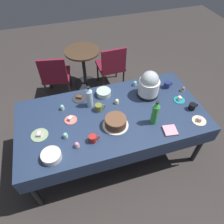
{
  "coord_description": "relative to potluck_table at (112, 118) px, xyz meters",
  "views": [
    {
      "loc": [
        -0.47,
        -1.54,
        2.52
      ],
      "look_at": [
        0.0,
        0.0,
        0.8
      ],
      "focal_mm": 32.7,
      "sensor_mm": 36.0,
      "label": 1
    }
  ],
  "objects": [
    {
      "name": "maroon_chair_left",
      "position": [
        -0.56,
        1.36,
        -0.2
      ],
      "size": [
        0.51,
        0.51,
        0.85
      ],
      "color": "maroon",
      "rests_on": "ground"
    },
    {
      "name": "cupcake_lemon",
      "position": [
        1.01,
        0.14,
        0.09
      ],
      "size": [
        0.05,
        0.05,
        0.07
      ],
      "color": "beige",
      "rests_on": "potluck_table"
    },
    {
      "name": "ceramic_snack_bowl",
      "position": [
        -0.73,
        -0.37,
        0.1
      ],
      "size": [
        0.2,
        0.2,
        0.07
      ],
      "primitive_type": "cylinder",
      "color": "silver",
      "rests_on": "potluck_table"
    },
    {
      "name": "frosted_layer_cake",
      "position": [
        -0.01,
        -0.16,
        0.12
      ],
      "size": [
        0.29,
        0.29,
        0.12
      ],
      "color": "silver",
      "rests_on": "potluck_table"
    },
    {
      "name": "cupcake_rose",
      "position": [
        -0.57,
        -0.17,
        0.09
      ],
      "size": [
        0.05,
        0.05,
        0.07
      ],
      "color": "beige",
      "rests_on": "potluck_table"
    },
    {
      "name": "cupcake_cocoa",
      "position": [
        0.45,
        0.43,
        0.09
      ],
      "size": [
        0.05,
        0.05,
        0.07
      ],
      "color": "beige",
      "rests_on": "potluck_table"
    },
    {
      "name": "ground",
      "position": [
        0.0,
        0.0,
        -0.69
      ],
      "size": [
        9.0,
        9.0,
        0.0
      ],
      "primitive_type": "plane",
      "color": "#383330"
    },
    {
      "name": "maroon_chair_right",
      "position": [
        0.4,
        1.36,
        -0.2
      ],
      "size": [
        0.45,
        0.45,
        0.85
      ],
      "color": "maroon",
      "rests_on": "ground"
    },
    {
      "name": "dessert_plate_cream",
      "position": [
        0.92,
        -0.38,
        0.08
      ],
      "size": [
        0.16,
        0.16,
        0.06
      ],
      "color": "beige",
      "rests_on": "potluck_table"
    },
    {
      "name": "coffee_mug_olive",
      "position": [
        -0.13,
        0.12,
        0.11
      ],
      "size": [
        0.13,
        0.09,
        0.09
      ],
      "color": "olive",
      "rests_on": "potluck_table"
    },
    {
      "name": "cupcake_berry",
      "position": [
        0.11,
        0.17,
        0.09
      ],
      "size": [
        0.05,
        0.05,
        0.07
      ],
      "color": "beige",
      "rests_on": "potluck_table"
    },
    {
      "name": "cupcake_vanilla",
      "position": [
        -0.54,
        0.26,
        0.09
      ],
      "size": [
        0.05,
        0.05,
        0.07
      ],
      "color": "beige",
      "rests_on": "potluck_table"
    },
    {
      "name": "soda_bottle_lime_soda",
      "position": [
        0.41,
        -0.24,
        0.21
      ],
      "size": [
        0.08,
        0.08,
        0.32
      ],
      "color": "green",
      "rests_on": "potluck_table"
    },
    {
      "name": "coffee_mug_black",
      "position": [
        0.95,
        -0.18,
        0.1
      ],
      "size": [
        0.12,
        0.08,
        0.08
      ],
      "color": "black",
      "rests_on": "potluck_table"
    },
    {
      "name": "round_cafe_table",
      "position": [
        -0.05,
        1.58,
        -0.19
      ],
      "size": [
        0.6,
        0.6,
        0.72
      ],
      "color": "#473323",
      "rests_on": "ground"
    },
    {
      "name": "glass_salad_bowl",
      "position": [
        -0.0,
        0.37,
        0.1
      ],
      "size": [
        0.18,
        0.18,
        0.07
      ],
      "primitive_type": "cylinder",
      "color": "#B2C6BC",
      "rests_on": "potluck_table"
    },
    {
      "name": "coffee_mug_red",
      "position": [
        -0.3,
        -0.29,
        0.1
      ],
      "size": [
        0.12,
        0.08,
        0.08
      ],
      "color": "#B2231E",
      "rests_on": "potluck_table"
    },
    {
      "name": "dessert_plate_coral",
      "position": [
        -0.48,
        0.06,
        0.07
      ],
      "size": [
        0.14,
        0.14,
        0.05
      ],
      "color": "#E07266",
      "rests_on": "potluck_table"
    },
    {
      "name": "soda_bottle_water",
      "position": [
        -0.21,
        0.23,
        0.2
      ],
      "size": [
        0.08,
        0.08,
        0.29
      ],
      "color": "silver",
      "rests_on": "potluck_table"
    },
    {
      "name": "paper_napkin_stack",
      "position": [
        0.54,
        -0.41,
        0.07
      ],
      "size": [
        0.16,
        0.16,
        0.02
      ],
      "primitive_type": "cube",
      "rotation": [
        0.0,
        0.0,
        -0.15
      ],
      "color": "pink",
      "rests_on": "potluck_table"
    },
    {
      "name": "coffee_mug_navy",
      "position": [
        0.85,
        0.27,
        0.11
      ],
      "size": [
        0.12,
        0.08,
        0.09
      ],
      "color": "navy",
      "rests_on": "potluck_table"
    },
    {
      "name": "slow_cooker",
      "position": [
        0.54,
        0.2,
        0.23
      ],
      "size": [
        0.27,
        0.27,
        0.35
      ],
      "color": "black",
      "rests_on": "potluck_table"
    },
    {
      "name": "dessert_plate_teal",
      "position": [
        0.88,
        -0.01,
        0.08
      ],
      "size": [
        0.14,
        0.14,
        0.06
      ],
      "color": "teal",
      "rests_on": "potluck_table"
    },
    {
      "name": "potluck_table",
      "position": [
        0.0,
        0.0,
        0.0
      ],
      "size": [
        2.2,
        1.1,
        0.75
      ],
      "color": "navy",
      "rests_on": "ground"
    },
    {
      "name": "dessert_plate_charcoal",
      "position": [
        -0.31,
        0.39,
        0.07
      ],
      "size": [
        0.18,
        0.18,
        0.04
      ],
      "color": "#2D2D33",
      "rests_on": "potluck_table"
    },
    {
      "name": "cupcake_mint",
      "position": [
        -0.47,
        -0.32,
        0.09
      ],
      "size": [
        0.05,
        0.05,
        0.07
      ],
      "color": "beige",
      "rests_on": "potluck_table"
    },
    {
      "name": "dessert_plate_sage",
      "position": [
        -0.83,
        -0.06,
        0.07
      ],
      "size": [
        0.18,
        0.18,
        0.04
      ],
      "color": "#8CA87F",
      "rests_on": "potluck_table"
    }
  ]
}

